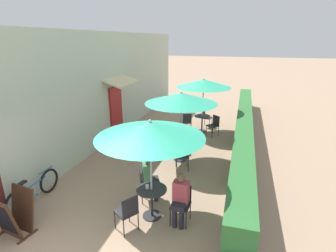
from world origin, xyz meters
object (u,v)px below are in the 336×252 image
Objects in this scene: cafe_chair_mid_left at (177,138)px; patio_table_far at (202,121)px; cafe_chair_near_back at (182,201)px; seated_patron_near_left at (149,175)px; bicycle_leaning at (34,191)px; cafe_chair_near_left at (145,182)px; patio_umbrella_near at (150,129)px; cafe_chair_far_left at (214,124)px; patio_umbrella_mid at (181,98)px; cafe_chair_near_right at (128,211)px; coffee_cup_mid at (184,139)px; coffee_cup_far at (200,115)px; cafe_chair_mid_right at (185,154)px; coffee_cup_near at (147,187)px; menu_board at (14,214)px; patio_table_mid at (180,146)px; seated_patron_near_back at (180,197)px; cafe_chair_far_right at (206,116)px; patio_table_near at (152,198)px; cafe_chair_far_back at (187,121)px.

cafe_chair_mid_left reaches higher than patio_table_far.
seated_patron_near_left is at bearing -28.20° from cafe_chair_near_back.
patio_table_far is 7.23m from bicycle_leaning.
cafe_chair_near_left is 0.70× the size of seated_patron_near_left.
patio_umbrella_near reaches higher than bicycle_leaning.
patio_umbrella_mid is at bearing 114.38° from cafe_chair_far_left.
cafe_chair_near_right is 3.78m from coffee_cup_mid.
coffee_cup_far reaches higher than patio_table_far.
patio_umbrella_mid is 1.77m from cafe_chair_mid_right.
coffee_cup_near is (0.18, -0.63, 0.08)m from seated_patron_near_left.
menu_board reaches higher than cafe_chair_near_right.
patio_table_mid is at bearing -163.24° from coffee_cup_mid.
seated_patron_near_back is 3.27m from patio_table_mid.
seated_patron_near_back is 1.44× the size of cafe_chair_mid_right.
cafe_chair_mid_left and cafe_chair_far_right have the same top height.
cafe_chair_near_left is at bearing 144.47° from cafe_chair_mid_right.
menu_board is at bearing -119.34° from patio_table_mid.
cafe_chair_near_right is at bearing -93.19° from coffee_cup_far.
cafe_chair_mid_left is at bearing 95.56° from patio_table_near.
seated_patron_near_back is 3.71m from bicycle_leaning.
cafe_chair_near_left is 2.61m from coffee_cup_mid.
cafe_chair_mid_right is (0.21, 2.48, 0.02)m from patio_table_near.
cafe_chair_far_back reaches higher than patio_table_far.
cafe_chair_mid_right is at bearing -87.61° from coffee_cup_far.
cafe_chair_far_left is at bearing -87.36° from seated_patron_near_back.
cafe_chair_mid_right is at bearing 85.11° from patio_umbrella_near.
cafe_chair_far_right is (-0.46, 6.94, -0.17)m from seated_patron_near_back.
bicycle_leaning is at bearing -131.09° from cafe_chair_far_back.
patio_umbrella_mid reaches higher than coffee_cup_far.
cafe_chair_far_back reaches higher than coffee_cup_far.
seated_patron_near_back is 13.89× the size of coffee_cup_far.
cafe_chair_mid_right is at bearing -76.36° from seated_patron_near_back.
cafe_chair_far_right reaches higher than bicycle_leaning.
cafe_chair_far_back is at bearing 155.09° from seated_patron_near_left.
patio_table_mid is at bearing 29.52° from cafe_chair_near_right.
coffee_cup_far is (0.44, 5.50, 0.25)m from cafe_chair_near_left.
cafe_chair_near_back and cafe_chair_mid_left have the same top height.
patio_umbrella_mid is 2.72× the size of cafe_chair_mid_right.
patio_table_far is at bearing 85.45° from patio_umbrella_mid.
cafe_chair_near_left is 9.67× the size of coffee_cup_near.
cafe_chair_near_left is 9.67× the size of coffee_cup_mid.
cafe_chair_near_right is at bearing -107.48° from cafe_chair_far_back.
patio_table_near is 0.31× the size of patio_umbrella_near.
coffee_cup_mid is at bearing -75.10° from cafe_chair_near_back.
patio_umbrella_mid is at bearing 89.50° from coffee_cup_near.
patio_table_near is 6.08m from coffee_cup_far.
patio_table_near is 0.83× the size of cafe_chair_far_left.
seated_patron_near_left is at bearing -94.69° from patio_umbrella_mid.
cafe_chair_near_left and cafe_chair_far_right have the same top height.
cafe_chair_mid_left is at bearing 58.17° from bicycle_leaning.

